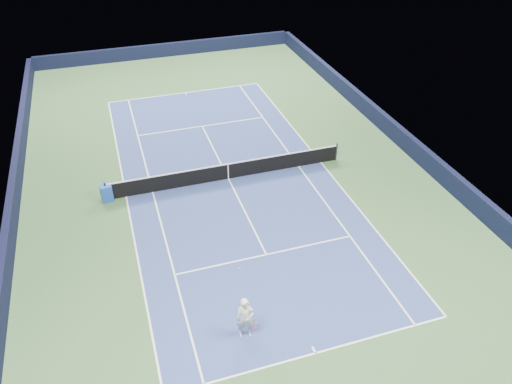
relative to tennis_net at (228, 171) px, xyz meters
name	(u,v)px	position (x,y,z in m)	size (l,w,h in m)	color
ground	(228,179)	(0.00, 0.00, -0.50)	(40.00, 40.00, 0.00)	#33552E
wall_far	(167,50)	(0.00, 19.82, 0.05)	(22.00, 0.35, 1.10)	black
wall_right	(404,140)	(10.82, 0.00, 0.05)	(0.35, 40.00, 1.10)	black
wall_left	(12,207)	(-10.82, 0.00, 0.05)	(0.35, 40.00, 1.10)	black
court_surface	(228,179)	(0.00, 0.00, -0.50)	(10.97, 23.77, 0.01)	navy
baseline_far	(186,93)	(0.00, 11.88, -0.50)	(10.97, 0.08, 0.00)	white
baseline_near	(316,353)	(0.00, -11.88, -0.50)	(10.97, 0.08, 0.00)	white
sideline_doubles_right	(321,162)	(5.49, 0.00, -0.50)	(0.08, 23.77, 0.00)	white
sideline_doubles_left	(126,197)	(-5.49, 0.00, -0.50)	(0.08, 23.77, 0.00)	white
sideline_singles_right	(299,166)	(4.12, 0.00, -0.50)	(0.08, 23.77, 0.00)	white
sideline_singles_left	(153,192)	(-4.12, 0.00, -0.50)	(0.08, 23.77, 0.00)	white
service_line_far	(202,126)	(0.00, 6.40, -0.50)	(8.23, 0.08, 0.00)	white
service_line_near	(266,255)	(0.00, -6.40, -0.50)	(8.23, 0.08, 0.00)	white
center_service_line	(228,179)	(0.00, 0.00, -0.50)	(0.08, 12.80, 0.00)	white
center_mark_far	(186,93)	(0.00, 11.73, -0.50)	(0.08, 0.30, 0.00)	white
center_mark_near	(314,350)	(0.00, -11.73, -0.50)	(0.08, 0.30, 0.00)	white
tennis_net	(228,171)	(0.00, 0.00, 0.00)	(12.90, 0.10, 1.07)	black
sponsor_cube	(107,193)	(-6.40, -0.01, -0.05)	(0.62, 0.58, 0.92)	#1B43A5
tennis_player	(246,318)	(-2.15, -10.32, 0.41)	(0.85, 1.31, 2.47)	silver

